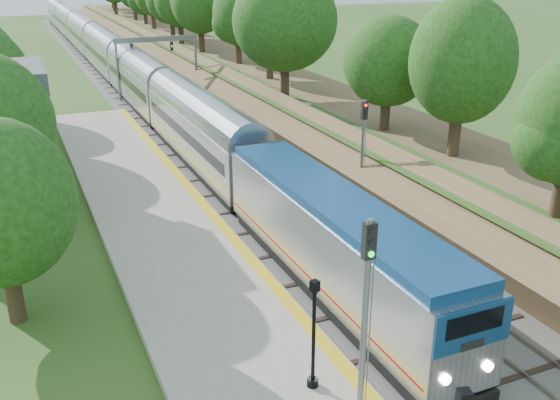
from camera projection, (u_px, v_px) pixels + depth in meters
name	position (u px, v px, depth m)	size (l,w,h in m)	color
trackbed	(145.00, 89.00, 68.11)	(9.50, 170.00, 0.28)	#4C4944
platform	(197.00, 280.00, 27.90)	(6.40, 68.00, 0.38)	gray
yellow_stripe	(256.00, 265.00, 28.89)	(0.55, 68.00, 0.01)	gold
embankment	(217.00, 67.00, 70.54)	(10.64, 170.00, 11.70)	brown
signal_gantry	(157.00, 51.00, 62.28)	(8.40, 0.38, 6.20)	slate
trees_behind_platform	(35.00, 175.00, 28.05)	(7.82, 53.32, 7.21)	#332316
train	(107.00, 56.00, 76.26)	(2.91, 136.45, 4.27)	black
lamppost_far	(313.00, 341.00, 20.15)	(0.39, 0.39, 3.96)	black
signal_platform	(366.00, 297.00, 18.40)	(0.38, 0.30, 6.49)	slate
signal_farside	(363.00, 142.00, 35.12)	(0.34, 0.27, 6.23)	slate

